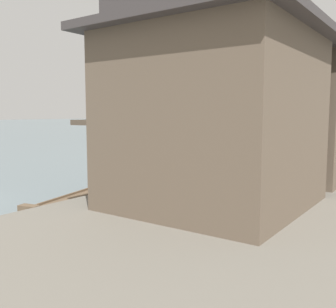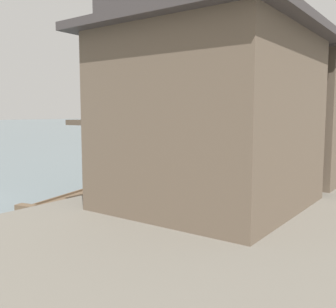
% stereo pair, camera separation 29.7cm
% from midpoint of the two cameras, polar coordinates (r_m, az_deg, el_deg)
% --- Properties ---
extents(boat_moored_nearest, '(4.69, 4.65, 0.48)m').
position_cam_midpoint_polar(boat_moored_nearest, '(41.92, 17.25, 0.86)').
color(boat_moored_nearest, '#232326').
rests_on(boat_moored_nearest, ground).
extents(boat_moored_second, '(4.47, 3.40, 0.75)m').
position_cam_midpoint_polar(boat_moored_second, '(33.93, 4.73, 0.11)').
color(boat_moored_second, brown).
rests_on(boat_moored_second, ground).
extents(boat_moored_third, '(1.48, 3.70, 0.76)m').
position_cam_midpoint_polar(boat_moored_third, '(53.72, 22.84, 1.90)').
color(boat_moored_third, brown).
rests_on(boat_moored_third, ground).
extents(boat_moored_far, '(4.24, 4.15, 0.73)m').
position_cam_midpoint_polar(boat_moored_far, '(31.97, -5.85, -0.29)').
color(boat_moored_far, '#33281E').
rests_on(boat_moored_far, ground).
extents(boat_midriver_drifting, '(4.82, 2.93, 0.69)m').
position_cam_midpoint_polar(boat_midriver_drifting, '(37.35, 11.67, 0.51)').
color(boat_midriver_drifting, brown).
rests_on(boat_midriver_drifting, ground).
extents(boat_midriver_upstream, '(1.88, 4.79, 0.54)m').
position_cam_midpoint_polar(boat_midriver_upstream, '(16.28, -15.42, -6.97)').
color(boat_midriver_upstream, brown).
rests_on(boat_midriver_upstream, ground).
extents(house_waterfront_nearest, '(6.52, 6.77, 6.14)m').
position_cam_midpoint_polar(house_waterfront_nearest, '(11.96, 6.51, 6.73)').
color(house_waterfront_nearest, brown).
rests_on(house_waterfront_nearest, riverbank_right).
extents(house_waterfront_second, '(6.53, 8.00, 6.14)m').
position_cam_midpoint_polar(house_waterfront_second, '(18.86, 17.73, 6.22)').
color(house_waterfront_second, brown).
rests_on(house_waterfront_second, riverbank_right).
extents(house_waterfront_tall, '(6.67, 5.52, 6.14)m').
position_cam_midpoint_polar(house_waterfront_tall, '(25.29, 22.59, 5.99)').
color(house_waterfront_tall, '#75604C').
rests_on(house_waterfront_tall, riverbank_right).
extents(mooring_post_dock_near, '(0.20, 0.20, 0.95)m').
position_cam_midpoint_polar(mooring_post_dock_near, '(13.87, -9.61, -3.89)').
color(mooring_post_dock_near, '#473828').
rests_on(mooring_post_dock_near, riverbank_right).
extents(mooring_post_dock_mid, '(0.20, 0.20, 0.96)m').
position_cam_midpoint_polar(mooring_post_dock_mid, '(22.10, 9.29, -0.16)').
color(mooring_post_dock_mid, '#473828').
rests_on(mooring_post_dock_mid, riverbank_right).
extents(hill_far_west, '(45.05, 45.05, 12.03)m').
position_cam_midpoint_polar(hill_far_west, '(140.15, 22.94, 6.56)').
color(hill_far_west, '#4C5B56').
rests_on(hill_far_west, ground).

